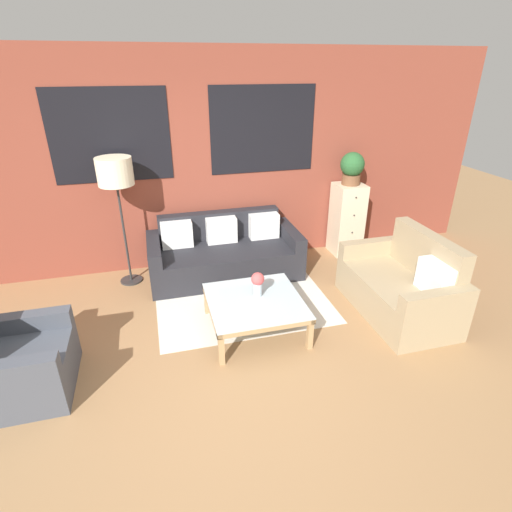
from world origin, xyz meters
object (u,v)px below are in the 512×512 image
coffee_table (255,304)px  potted_plant (352,167)px  couch_dark (224,254)px  settee_vintage (402,287)px  drawer_cabinet (347,219)px  floor_lamp (115,176)px  flower_vase (258,282)px  armchair_corner (15,365)px

coffee_table → potted_plant: (1.81, 1.56, 0.97)m
couch_dark → coffee_table: size_ratio=2.03×
settee_vintage → drawer_cabinet: 1.66m
floor_lamp → potted_plant: bearing=2.0°
potted_plant → flower_vase: potted_plant is taller
floor_lamp → flower_vase: bearing=-45.4°
flower_vase → settee_vintage: bearing=-5.8°
settee_vintage → coffee_table: bearing=177.1°
settee_vintage → drawer_cabinet: drawer_cabinet is taller
settee_vintage → armchair_corner: settee_vintage is taller
coffee_table → floor_lamp: size_ratio=0.60×
couch_dark → drawer_cabinet: bearing=6.3°
floor_lamp → flower_vase: 2.11m
coffee_table → floor_lamp: (-1.30, 1.45, 1.08)m
floor_lamp → drawer_cabinet: size_ratio=1.55×
armchair_corner → drawer_cabinet: 4.43m
settee_vintage → potted_plant: (0.12, 1.64, 0.98)m
potted_plant → coffee_table: bearing=-139.3°
floor_lamp → settee_vintage: bearing=-27.2°
armchair_corner → drawer_cabinet: (4.00, 1.89, 0.25)m
couch_dark → potted_plant: (1.87, 0.21, 1.00)m
settee_vintage → floor_lamp: (-2.99, 1.54, 1.09)m
settee_vintage → drawer_cabinet: bearing=85.8°
couch_dark → settee_vintage: settee_vintage is taller
settee_vintage → floor_lamp: size_ratio=0.88×
drawer_cabinet → potted_plant: (0.00, 0.00, 0.76)m
couch_dark → floor_lamp: (-1.23, 0.10, 1.12)m
settee_vintage → flower_vase: bearing=174.2°
couch_dark → floor_lamp: 1.67m
couch_dark → drawer_cabinet: (1.87, 0.21, 0.24)m
floor_lamp → potted_plant: floor_lamp is taller
couch_dark → armchair_corner: size_ratio=2.34×
armchair_corner → floor_lamp: size_ratio=0.52×
floor_lamp → drawer_cabinet: (3.11, 0.11, -0.88)m
settee_vintage → flower_vase: (-1.64, 0.17, 0.22)m
armchair_corner → floor_lamp: 2.29m
couch_dark → floor_lamp: floor_lamp is taller
armchair_corner → drawer_cabinet: bearing=25.2°
floor_lamp → potted_plant: (3.11, 0.11, -0.11)m
floor_lamp → drawer_cabinet: 3.23m
armchair_corner → coffee_table: bearing=8.6°
couch_dark → drawer_cabinet: 1.90m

